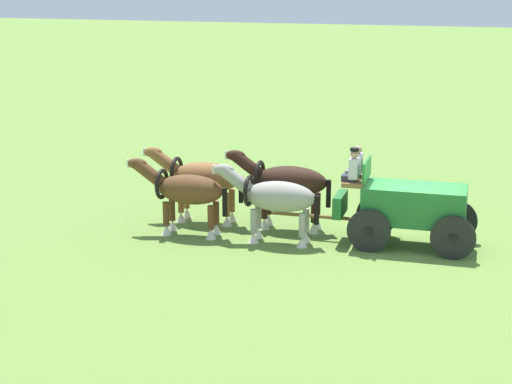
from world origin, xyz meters
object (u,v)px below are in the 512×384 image
Objects in this scene: show_wagon at (408,205)px; draft_horse_rear_off at (286,183)px; draft_horse_lead_off at (201,179)px; draft_horse_lead_near at (185,191)px; draft_horse_rear_near at (274,198)px.

draft_horse_rear_off is (3.58, -0.38, 0.21)m from show_wagon.
draft_horse_lead_off is at bearing -1.74° from show_wagon.
draft_horse_lead_off is at bearing -86.11° from draft_horse_lead_near.
draft_horse_rear_off reaches higher than draft_horse_lead_near.
draft_horse_lead_near is at bearing 93.89° from draft_horse_lead_off.
draft_horse_rear_near is at bearing 157.65° from draft_horse_lead_off.
show_wagon is 3.61m from draft_horse_rear_off.
draft_horse_lead_off is (0.09, -1.30, 0.05)m from draft_horse_lead_near.
show_wagon is 1.81× the size of draft_horse_rear_off.
draft_horse_rear_off is 2.91m from draft_horse_lead_near.
draft_horse_lead_near reaches higher than draft_horse_rear_near.
draft_horse_rear_near is 1.01× the size of draft_horse_lead_near.
show_wagon reaches higher than draft_horse_rear_off.
draft_horse_rear_off reaches higher than draft_horse_lead_off.
draft_horse_lead_off reaches higher than draft_horse_lead_near.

